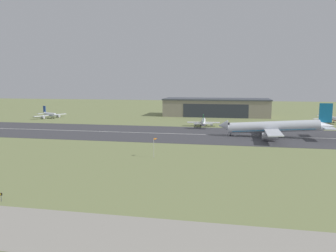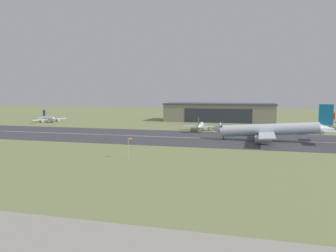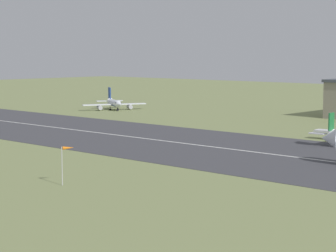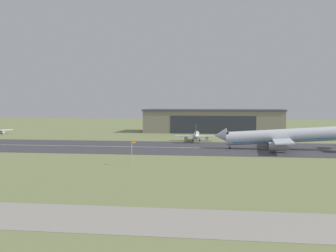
{
  "view_description": "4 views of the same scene",
  "coord_description": "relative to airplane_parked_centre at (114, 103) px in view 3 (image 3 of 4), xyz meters",
  "views": [
    {
      "loc": [
        39.79,
        -23.15,
        24.5
      ],
      "look_at": [
        15.98,
        98.73,
        7.9
      ],
      "focal_mm": 35.0,
      "sensor_mm": 36.0,
      "label": 1
    },
    {
      "loc": [
        51.85,
        -13.23,
        20.16
      ],
      "look_at": [
        22.51,
        98.62,
        8.34
      ],
      "focal_mm": 35.0,
      "sensor_mm": 36.0,
      "label": 2
    },
    {
      "loc": [
        98.04,
        14.27,
        21.29
      ],
      "look_at": [
        13.85,
        105.8,
        7.41
      ],
      "focal_mm": 70.0,
      "sensor_mm": 36.0,
      "label": 3
    },
    {
      "loc": [
        43.41,
        -40.15,
        16.82
      ],
      "look_at": [
        21.55,
        99.24,
        9.53
      ],
      "focal_mm": 50.0,
      "sensor_mm": 36.0,
      "label": 4
    }
  ],
  "objects": [
    {
      "name": "windsock_pole",
      "position": [
        98.47,
        -101.06,
        3.13
      ],
      "size": [
        1.33,
        1.97,
        6.38
      ],
      "color": "#B7B7BC",
      "rests_on": "ground_plane"
    },
    {
      "name": "runway_centreline",
      "position": [
        83.08,
        -51.49,
        -2.42
      ],
      "size": [
        427.85,
        0.7,
        0.01
      ],
      "primitive_type": "cube",
      "color": "silver",
      "rests_on": "runway_strip"
    },
    {
      "name": "runway_strip",
      "position": [
        83.08,
        -51.49,
        -2.46
      ],
      "size": [
        475.39,
        50.09,
        0.06
      ],
      "primitive_type": "cube",
      "color": "#3D3D42",
      "rests_on": "ground_plane"
    },
    {
      "name": "airplane_parked_centre",
      "position": [
        0.0,
        0.0,
        0.0
      ],
      "size": [
        17.38,
        22.6,
        8.18
      ],
      "color": "silver",
      "rests_on": "ground_plane"
    }
  ]
}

